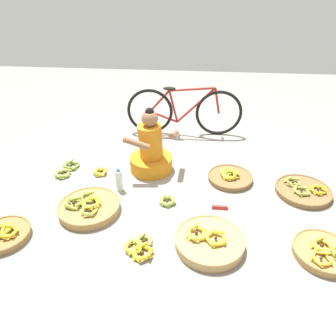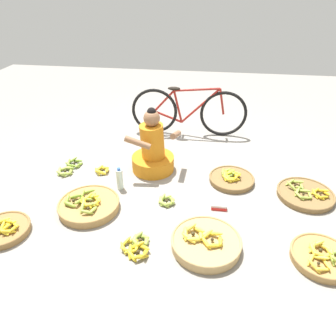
{
  "view_description": "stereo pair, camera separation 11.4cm",
  "coord_description": "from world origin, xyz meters",
  "px_view_note": "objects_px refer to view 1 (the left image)",
  "views": [
    {
      "loc": [
        0.26,
        -2.9,
        2.07
      ],
      "look_at": [
        0.0,
        -0.2,
        0.35
      ],
      "focal_mm": 32.75,
      "sensor_mm": 36.0,
      "label": 1
    },
    {
      "loc": [
        0.38,
        -2.89,
        2.07
      ],
      "look_at": [
        0.0,
        -0.2,
        0.35
      ],
      "focal_mm": 32.75,
      "sensor_mm": 36.0,
      "label": 2
    }
  ],
  "objects_px": {
    "banana_basket_front_left": "(3,234)",
    "loose_bananas_near_bicycle": "(167,201)",
    "loose_bananas_back_left": "(100,172)",
    "packet_carton_stack": "(220,206)",
    "vendor_woman_front": "(151,151)",
    "loose_bananas_back_center": "(141,247)",
    "banana_basket_near_vendor": "(209,241)",
    "banana_basket_front_center": "(324,252)",
    "water_bottle": "(119,180)",
    "banana_basket_front_right": "(303,190)",
    "loose_bananas_mid_left": "(66,170)",
    "banana_basket_back_right": "(230,177)",
    "bicycle_leaning": "(184,111)",
    "banana_basket_mid_right": "(89,207)"
  },
  "relations": [
    {
      "from": "banana_basket_back_right",
      "to": "bicycle_leaning",
      "type": "bearing_deg",
      "value": 117.04
    },
    {
      "from": "water_bottle",
      "to": "packet_carton_stack",
      "type": "height_order",
      "value": "water_bottle"
    },
    {
      "from": "bicycle_leaning",
      "to": "banana_basket_near_vendor",
      "type": "bearing_deg",
      "value": -81.17
    },
    {
      "from": "banana_basket_back_right",
      "to": "loose_bananas_back_center",
      "type": "relative_size",
      "value": 1.5
    },
    {
      "from": "banana_basket_front_right",
      "to": "banana_basket_near_vendor",
      "type": "bearing_deg",
      "value": -139.93
    },
    {
      "from": "vendor_woman_front",
      "to": "loose_bananas_back_center",
      "type": "relative_size",
      "value": 2.31
    },
    {
      "from": "vendor_woman_front",
      "to": "loose_bananas_back_center",
      "type": "distance_m",
      "value": 1.34
    },
    {
      "from": "loose_bananas_mid_left",
      "to": "loose_bananas_back_left",
      "type": "height_order",
      "value": "loose_bananas_mid_left"
    },
    {
      "from": "vendor_woman_front",
      "to": "banana_basket_near_vendor",
      "type": "height_order",
      "value": "vendor_woman_front"
    },
    {
      "from": "banana_basket_near_vendor",
      "to": "loose_bananas_near_bicycle",
      "type": "distance_m",
      "value": 0.72
    },
    {
      "from": "banana_basket_back_right",
      "to": "water_bottle",
      "type": "distance_m",
      "value": 1.3
    },
    {
      "from": "banana_basket_front_left",
      "to": "loose_bananas_mid_left",
      "type": "bearing_deg",
      "value": 82.53
    },
    {
      "from": "loose_bananas_mid_left",
      "to": "banana_basket_back_right",
      "type": "bearing_deg",
      "value": 0.59
    },
    {
      "from": "vendor_woman_front",
      "to": "banana_basket_front_right",
      "type": "xyz_separation_m",
      "value": [
        1.75,
        -0.33,
        -0.22
      ]
    },
    {
      "from": "vendor_woman_front",
      "to": "water_bottle",
      "type": "xyz_separation_m",
      "value": [
        -0.3,
        -0.45,
        -0.13
      ]
    },
    {
      "from": "banana_basket_front_right",
      "to": "loose_bananas_back_center",
      "type": "bearing_deg",
      "value": -149.08
    },
    {
      "from": "banana_basket_back_right",
      "to": "banana_basket_front_center",
      "type": "relative_size",
      "value": 1.01
    },
    {
      "from": "banana_basket_back_right",
      "to": "packet_carton_stack",
      "type": "bearing_deg",
      "value": -105.07
    },
    {
      "from": "banana_basket_front_left",
      "to": "bicycle_leaning",
      "type": "bearing_deg",
      "value": 57.25
    },
    {
      "from": "water_bottle",
      "to": "banana_basket_front_center",
      "type": "bearing_deg",
      "value": -21.58
    },
    {
      "from": "packet_carton_stack",
      "to": "banana_basket_mid_right",
      "type": "bearing_deg",
      "value": -172.25
    },
    {
      "from": "banana_basket_near_vendor",
      "to": "banana_basket_front_center",
      "type": "bearing_deg",
      "value": -1.31
    },
    {
      "from": "bicycle_leaning",
      "to": "packet_carton_stack",
      "type": "xyz_separation_m",
      "value": [
        0.47,
        -1.75,
        -0.33
      ]
    },
    {
      "from": "loose_bananas_back_left",
      "to": "packet_carton_stack",
      "type": "bearing_deg",
      "value": -19.72
    },
    {
      "from": "vendor_woman_front",
      "to": "banana_basket_front_right",
      "type": "bearing_deg",
      "value": -10.54
    },
    {
      "from": "vendor_woman_front",
      "to": "banana_basket_front_center",
      "type": "xyz_separation_m",
      "value": [
        1.68,
        -1.24,
        -0.21
      ]
    },
    {
      "from": "banana_basket_front_left",
      "to": "banana_basket_near_vendor",
      "type": "distance_m",
      "value": 1.89
    },
    {
      "from": "water_bottle",
      "to": "vendor_woman_front",
      "type": "bearing_deg",
      "value": 56.65
    },
    {
      "from": "bicycle_leaning",
      "to": "banana_basket_back_right",
      "type": "relative_size",
      "value": 3.23
    },
    {
      "from": "banana_basket_front_center",
      "to": "water_bottle",
      "type": "height_order",
      "value": "water_bottle"
    },
    {
      "from": "bicycle_leaning",
      "to": "loose_bananas_near_bicycle",
      "type": "bearing_deg",
      "value": -92.58
    },
    {
      "from": "banana_basket_front_left",
      "to": "banana_basket_front_right",
      "type": "relative_size",
      "value": 0.8
    },
    {
      "from": "banana_basket_back_right",
      "to": "vendor_woman_front",
      "type": "bearing_deg",
      "value": 171.95
    },
    {
      "from": "banana_basket_front_center",
      "to": "loose_bananas_near_bicycle",
      "type": "distance_m",
      "value": 1.54
    },
    {
      "from": "bicycle_leaning",
      "to": "loose_bananas_back_center",
      "type": "distance_m",
      "value": 2.43
    },
    {
      "from": "banana_basket_front_left",
      "to": "packet_carton_stack",
      "type": "xyz_separation_m",
      "value": [
        2.0,
        0.63,
        -0.01
      ]
    },
    {
      "from": "banana_basket_back_right",
      "to": "banana_basket_mid_right",
      "type": "relative_size",
      "value": 0.84
    },
    {
      "from": "vendor_woman_front",
      "to": "loose_bananas_back_center",
      "type": "height_order",
      "value": "vendor_woman_front"
    },
    {
      "from": "banana_basket_front_left",
      "to": "packet_carton_stack",
      "type": "distance_m",
      "value": 2.1
    },
    {
      "from": "banana_basket_front_left",
      "to": "water_bottle",
      "type": "xyz_separation_m",
      "value": [
        0.89,
        0.85,
        0.08
      ]
    },
    {
      "from": "loose_bananas_back_left",
      "to": "vendor_woman_front",
      "type": "bearing_deg",
      "value": 14.54
    },
    {
      "from": "banana_basket_front_left",
      "to": "loose_bananas_near_bicycle",
      "type": "relative_size",
      "value": 2.34
    },
    {
      "from": "banana_basket_near_vendor",
      "to": "loose_bananas_mid_left",
      "type": "height_order",
      "value": "banana_basket_near_vendor"
    },
    {
      "from": "banana_basket_front_center",
      "to": "banana_basket_near_vendor",
      "type": "relative_size",
      "value": 0.83
    },
    {
      "from": "water_bottle",
      "to": "loose_bananas_back_center",
      "type": "bearing_deg",
      "value": -65.73
    },
    {
      "from": "water_bottle",
      "to": "banana_basket_front_right",
      "type": "bearing_deg",
      "value": 3.58
    },
    {
      "from": "loose_bananas_mid_left",
      "to": "water_bottle",
      "type": "xyz_separation_m",
      "value": [
        0.74,
        -0.3,
        0.1
      ]
    },
    {
      "from": "banana_basket_near_vendor",
      "to": "packet_carton_stack",
      "type": "height_order",
      "value": "banana_basket_near_vendor"
    },
    {
      "from": "loose_bananas_near_bicycle",
      "to": "loose_bananas_mid_left",
      "type": "bearing_deg",
      "value": 159.48
    },
    {
      "from": "banana_basket_mid_right",
      "to": "loose_bananas_back_center",
      "type": "bearing_deg",
      "value": -37.09
    }
  ]
}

